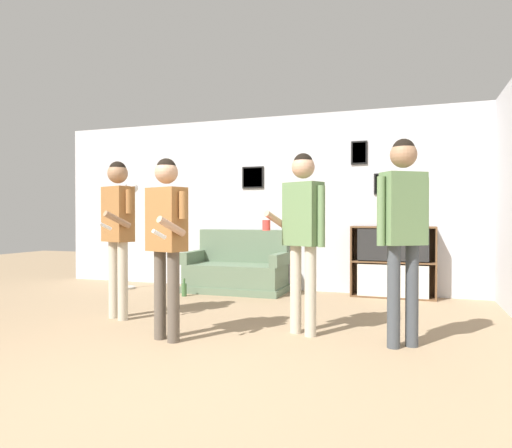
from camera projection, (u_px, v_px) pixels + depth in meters
The scene contains 11 objects.
ground_plane at pixel (101, 403), 2.75m from camera, with size 20.00×20.00×0.00m, color #937A5B.
wall_back at pixel (290, 203), 7.07m from camera, with size 8.09×0.08×2.70m.
couch at pixel (237, 271), 6.93m from camera, with size 1.51×0.80×0.93m.
bookshelf at pixel (393, 262), 6.38m from camera, with size 1.15×0.30×1.00m.
floor_lamp at pixel (126, 216), 7.18m from camera, with size 0.35×0.39×1.66m.
person_player_foreground_left at pixel (118, 221), 5.03m from camera, with size 0.47×0.58×1.74m.
person_player_foreground_center at pixel (166, 229), 4.14m from camera, with size 0.48×0.55×1.66m.
person_watcher_holding_cup at pixel (303, 222), 4.35m from camera, with size 0.58×0.37×1.74m.
person_spectator_near_bookshelf at pixel (403, 218), 3.93m from camera, with size 0.43×0.37×1.80m.
bottle_on_floor at pixel (184, 289), 6.49m from camera, with size 0.07×0.07×0.25m.
drinking_cup at pixel (390, 222), 6.38m from camera, with size 0.08×0.08×0.11m.
Camera 1 is at (1.77, -2.29, 1.12)m, focal length 32.00 mm.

